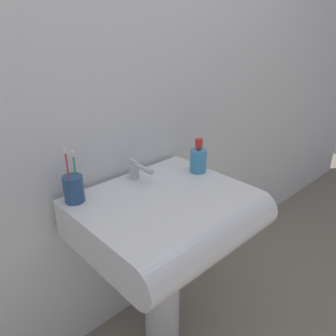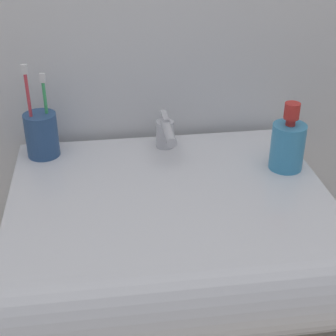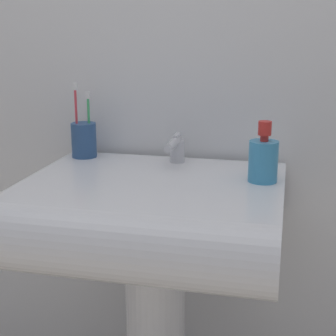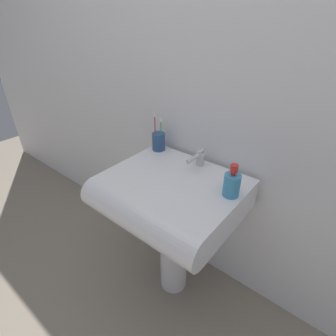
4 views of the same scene
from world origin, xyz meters
name	(u,v)px [view 2 (image 2 of 4)]	position (x,y,z in m)	size (l,w,h in m)	color
sink_basin	(172,236)	(0.00, -0.06, 0.69)	(0.63, 0.56, 0.15)	white
faucet	(166,133)	(0.02, 0.17, 0.81)	(0.04, 0.14, 0.08)	silver
toothbrush_cup	(42,134)	(-0.26, 0.18, 0.82)	(0.07, 0.07, 0.21)	#2D5184
soap_bottle	(288,144)	(0.26, 0.05, 0.83)	(0.07, 0.07, 0.15)	#3F99CC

